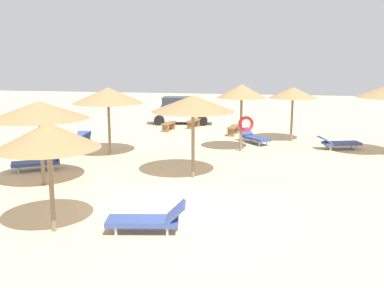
{
  "coord_description": "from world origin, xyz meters",
  "views": [
    {
      "loc": [
        2.8,
        -11.07,
        4.03
      ],
      "look_at": [
        0.0,
        3.0,
        1.2
      ],
      "focal_mm": 39.94,
      "sensor_mm": 36.0,
      "label": 1
    }
  ],
  "objects_px": {
    "lounger_2": "(253,137)",
    "bench_1": "(194,122)",
    "lounger_0": "(40,162)",
    "parked_car": "(181,111)",
    "parasol_2": "(293,93)",
    "lounger_5": "(81,142)",
    "parasol_3": "(48,136)",
    "lounger_3": "(148,219)",
    "bench_0": "(233,129)",
    "lounger_1": "(339,143)",
    "parasol_6": "(242,92)",
    "bench_2": "(169,125)",
    "parasol_7": "(193,104)",
    "parasol_0": "(39,110)",
    "parasol_5": "(108,95)"
  },
  "relations": [
    {
      "from": "parasol_2",
      "to": "lounger_2",
      "type": "height_order",
      "value": "parasol_2"
    },
    {
      "from": "parasol_2",
      "to": "lounger_3",
      "type": "bearing_deg",
      "value": -106.17
    },
    {
      "from": "lounger_2",
      "to": "lounger_5",
      "type": "xyz_separation_m",
      "value": [
        -7.71,
        -2.95,
        0.01
      ]
    },
    {
      "from": "parasol_3",
      "to": "lounger_2",
      "type": "distance_m",
      "value": 12.84
    },
    {
      "from": "bench_1",
      "to": "parasol_0",
      "type": "bearing_deg",
      "value": -101.34
    },
    {
      "from": "parasol_3",
      "to": "bench_1",
      "type": "height_order",
      "value": "parasol_3"
    },
    {
      "from": "parked_car",
      "to": "parasol_6",
      "type": "bearing_deg",
      "value": -60.07
    },
    {
      "from": "parked_car",
      "to": "bench_1",
      "type": "bearing_deg",
      "value": -55.39
    },
    {
      "from": "parasol_3",
      "to": "parasol_6",
      "type": "relative_size",
      "value": 0.88
    },
    {
      "from": "lounger_5",
      "to": "parked_car",
      "type": "distance_m",
      "value": 9.17
    },
    {
      "from": "parasol_3",
      "to": "lounger_2",
      "type": "xyz_separation_m",
      "value": [
        4.07,
        12.02,
        -2.01
      ]
    },
    {
      "from": "lounger_3",
      "to": "lounger_0",
      "type": "bearing_deg",
      "value": 139.6
    },
    {
      "from": "lounger_2",
      "to": "lounger_5",
      "type": "relative_size",
      "value": 0.94
    },
    {
      "from": "lounger_5",
      "to": "parasol_5",
      "type": "bearing_deg",
      "value": -28.5
    },
    {
      "from": "parasol_2",
      "to": "bench_1",
      "type": "height_order",
      "value": "parasol_2"
    },
    {
      "from": "lounger_0",
      "to": "parked_car",
      "type": "relative_size",
      "value": 0.47
    },
    {
      "from": "parasol_3",
      "to": "lounger_5",
      "type": "relative_size",
      "value": 1.32
    },
    {
      "from": "parasol_7",
      "to": "parasol_5",
      "type": "bearing_deg",
      "value": 146.58
    },
    {
      "from": "parasol_3",
      "to": "lounger_1",
      "type": "distance_m",
      "value": 13.98
    },
    {
      "from": "parasol_6",
      "to": "lounger_5",
      "type": "xyz_separation_m",
      "value": [
        -7.25,
        -0.96,
        -2.33
      ]
    },
    {
      "from": "lounger_3",
      "to": "lounger_1",
      "type": "bearing_deg",
      "value": 62.35
    },
    {
      "from": "lounger_3",
      "to": "parked_car",
      "type": "height_order",
      "value": "parked_car"
    },
    {
      "from": "parasol_2",
      "to": "lounger_5",
      "type": "distance_m",
      "value": 10.51
    },
    {
      "from": "lounger_1",
      "to": "lounger_3",
      "type": "bearing_deg",
      "value": -117.65
    },
    {
      "from": "bench_2",
      "to": "parasol_3",
      "type": "bearing_deg",
      "value": -86.35
    },
    {
      "from": "bench_0",
      "to": "bench_1",
      "type": "distance_m",
      "value": 3.28
    },
    {
      "from": "bench_1",
      "to": "parasol_3",
      "type": "bearing_deg",
      "value": -90.88
    },
    {
      "from": "parasol_6",
      "to": "lounger_5",
      "type": "height_order",
      "value": "parasol_6"
    },
    {
      "from": "parasol_5",
      "to": "lounger_1",
      "type": "xyz_separation_m",
      "value": [
        9.8,
        3.23,
        -2.26
      ]
    },
    {
      "from": "parasol_7",
      "to": "parked_car",
      "type": "relative_size",
      "value": 0.69
    },
    {
      "from": "parasol_0",
      "to": "parasol_5",
      "type": "bearing_deg",
      "value": 84.15
    },
    {
      "from": "parasol_3",
      "to": "lounger_3",
      "type": "distance_m",
      "value": 3.03
    },
    {
      "from": "parasol_2",
      "to": "parasol_6",
      "type": "relative_size",
      "value": 0.91
    },
    {
      "from": "parasol_0",
      "to": "lounger_2",
      "type": "distance_m",
      "value": 10.85
    },
    {
      "from": "lounger_2",
      "to": "bench_1",
      "type": "distance_m",
      "value": 5.65
    },
    {
      "from": "parasol_0",
      "to": "parked_car",
      "type": "xyz_separation_m",
      "value": [
        1.43,
        14.3,
        -1.64
      ]
    },
    {
      "from": "lounger_3",
      "to": "bench_0",
      "type": "relative_size",
      "value": 1.28
    },
    {
      "from": "parasol_6",
      "to": "lounger_3",
      "type": "height_order",
      "value": "parasol_6"
    },
    {
      "from": "parasol_7",
      "to": "bench_0",
      "type": "xyz_separation_m",
      "value": [
        0.51,
        8.87,
        -2.23
      ]
    },
    {
      "from": "parasol_3",
      "to": "bench_2",
      "type": "height_order",
      "value": "parasol_3"
    },
    {
      "from": "parasol_3",
      "to": "lounger_1",
      "type": "bearing_deg",
      "value": 54.79
    },
    {
      "from": "lounger_0",
      "to": "lounger_5",
      "type": "relative_size",
      "value": 0.98
    },
    {
      "from": "parasol_0",
      "to": "bench_0",
      "type": "xyz_separation_m",
      "value": [
        5.15,
        10.7,
        -2.11
      ]
    },
    {
      "from": "bench_1",
      "to": "lounger_5",
      "type": "bearing_deg",
      "value": -118.67
    },
    {
      "from": "lounger_0",
      "to": "lounger_5",
      "type": "height_order",
      "value": "lounger_5"
    },
    {
      "from": "lounger_1",
      "to": "lounger_5",
      "type": "bearing_deg",
      "value": -169.09
    },
    {
      "from": "lounger_0",
      "to": "bench_0",
      "type": "xyz_separation_m",
      "value": [
        6.3,
        8.99,
        0.03
      ]
    },
    {
      "from": "parasol_5",
      "to": "bench_1",
      "type": "height_order",
      "value": "parasol_5"
    },
    {
      "from": "lounger_5",
      "to": "bench_2",
      "type": "height_order",
      "value": "lounger_5"
    },
    {
      "from": "parasol_0",
      "to": "parked_car",
      "type": "distance_m",
      "value": 14.47
    }
  ]
}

